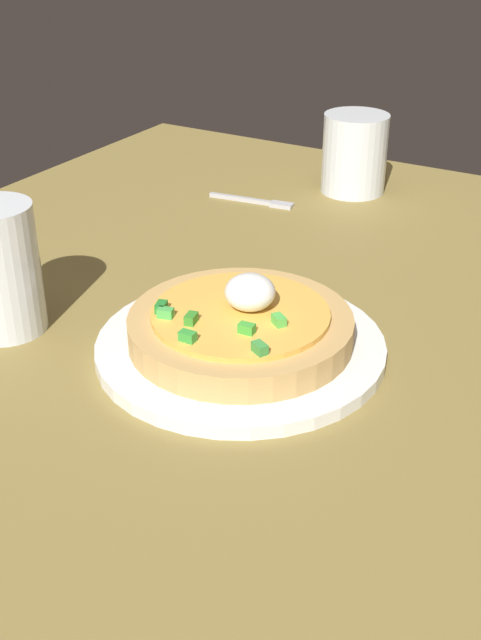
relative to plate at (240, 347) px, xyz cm
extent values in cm
cube|color=olive|center=(4.68, 2.97, -2.17)|extent=(103.44, 89.62, 3.20)
cylinder|color=white|center=(0.00, 0.00, 0.00)|extent=(24.52, 24.52, 1.15)
cylinder|color=tan|center=(0.00, 0.00, 1.76)|extent=(18.90, 18.90, 2.37)
cylinder|color=#EEAD46|center=(0.00, 0.00, 3.18)|extent=(14.94, 14.94, 0.48)
ellipsoid|color=white|center=(0.86, -0.41, 4.91)|extent=(4.23, 4.23, 2.99)
cube|color=#368B2A|center=(-3.73, 2.41, 3.82)|extent=(1.42, 1.05, 0.80)
cube|color=green|center=(1.81, 0.74, 3.82)|extent=(0.98, 1.39, 0.80)
cube|color=green|center=(-3.98, 4.75, 3.82)|extent=(1.13, 1.46, 0.80)
cube|color=green|center=(-6.24, 1.09, 3.82)|extent=(0.82, 1.29, 0.80)
cube|color=green|center=(-2.88, -2.23, 3.82)|extent=(0.88, 1.33, 0.80)
cube|color=green|center=(-4.97, -4.58, 3.82)|extent=(1.31, 1.51, 0.80)
cube|color=#247E2D|center=(-3.33, 5.63, 3.82)|extent=(1.47, 1.16, 0.80)
cube|color=#4FBB48|center=(-0.40, -3.79, 3.82)|extent=(1.39, 1.51, 0.80)
cylinder|color=silver|center=(41.97, 7.78, 4.37)|extent=(8.16, 8.16, 9.90)
cylinder|color=beige|center=(41.97, 7.78, 3.85)|extent=(7.18, 7.18, 8.04)
cylinder|color=silver|center=(-6.81, 20.12, 5.24)|extent=(6.99, 6.99, 11.64)
cylinder|color=beige|center=(-6.81, 20.12, 4.17)|extent=(6.15, 6.15, 8.69)
cube|color=#B7B7BC|center=(31.55, 18.43, -0.33)|extent=(1.65, 8.24, 0.50)
cube|color=#B7B7BC|center=(32.26, 12.96, -0.33)|extent=(1.75, 2.96, 0.50)
camera|label=1|loc=(-50.05, -29.18, 34.70)|focal=44.70mm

